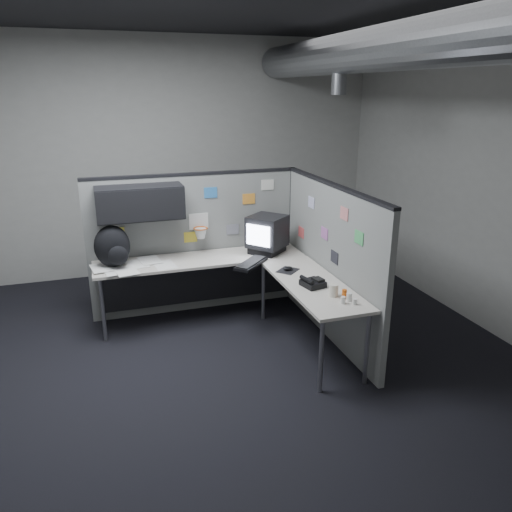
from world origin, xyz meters
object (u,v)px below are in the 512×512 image
object	(u,v)px
monitor	(267,234)
keyboard	(251,263)
backpack	(113,247)
desk	(229,274)
phone	(312,283)

from	to	relation	value
monitor	keyboard	size ratio (longest dim) A/B	1.14
keyboard	backpack	distance (m)	1.45
desk	backpack	world-z (taller)	backpack
monitor	desk	bearing A→B (deg)	-149.71
monitor	backpack	bearing A→B (deg)	-176.64
phone	monitor	bearing A→B (deg)	91.09
phone	backpack	size ratio (longest dim) A/B	0.53
monitor	backpack	size ratio (longest dim) A/B	1.17
keyboard	monitor	bearing A→B (deg)	49.57
backpack	desk	bearing A→B (deg)	-12.38
keyboard	phone	xyz separation A→B (m)	(0.37, -0.76, 0.02)
desk	phone	distance (m)	1.06
desk	keyboard	world-z (taller)	keyboard
desk	monitor	distance (m)	0.67
monitor	phone	size ratio (longest dim) A/B	2.21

